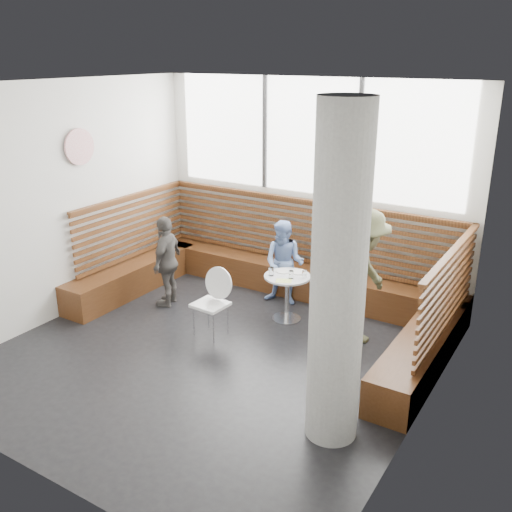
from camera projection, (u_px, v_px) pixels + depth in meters
The scene contains 15 objects.
room at pixel (210, 231), 6.46m from camera, with size 5.00×5.00×3.20m.
booth at pixel (284, 279), 8.28m from camera, with size 5.00×2.50×1.44m.
concrete_column at pixel (338, 281), 5.06m from camera, with size 0.50×0.50×3.20m, color gray.
wall_art at pixel (79, 147), 7.76m from camera, with size 0.50×0.50×0.03m, color white.
cafe_table at pixel (287, 288), 7.80m from camera, with size 0.64×0.64×0.66m.
cafe_chair at pixel (213, 297), 7.39m from camera, with size 0.43×0.42×0.90m.
adult_man at pixel (362, 279), 7.00m from camera, with size 1.15×0.66×1.78m, color #54583B.
child_back at pixel (284, 263), 8.28m from camera, with size 0.61×0.48×1.26m, color #7D9CDA.
child_left at pixel (167, 261), 8.23m from camera, with size 0.78×0.33×1.34m, color #55504D.
plate_near at pixel (283, 271), 7.87m from camera, with size 0.19×0.19×0.01m, color white.
plate_far at pixel (299, 272), 7.84m from camera, with size 0.21×0.21×0.01m, color white.
glass_left at pixel (271, 271), 7.73m from camera, with size 0.07×0.07×0.12m, color white.
glass_mid at pixel (291, 275), 7.63m from camera, with size 0.07×0.07×0.11m, color white.
glass_right at pixel (304, 274), 7.64m from camera, with size 0.07×0.07×0.11m, color white.
menu_card at pixel (284, 281), 7.55m from camera, with size 0.21×0.15×0.00m, color #A5C64C.
Camera 1 is at (3.69, -4.97, 3.52)m, focal length 40.00 mm.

